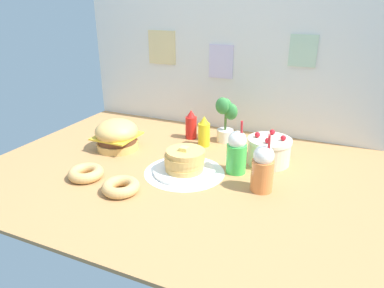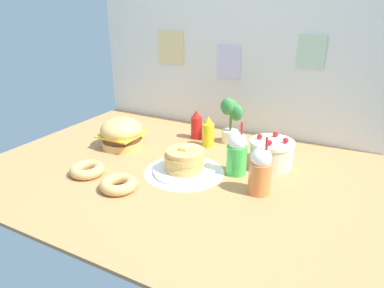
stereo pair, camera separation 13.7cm
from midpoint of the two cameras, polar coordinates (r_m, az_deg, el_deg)
ground_plane at (r=2.14m, az=-0.58°, el=-4.47°), size 2.33×1.71×0.02m
back_wall at (r=2.73m, az=8.17°, el=12.39°), size 2.33×0.04×0.99m
doily_mat at (r=2.10m, az=0.61°, el=-4.56°), size 0.48×0.48×0.00m
burger at (r=2.47m, az=-9.75°, el=1.70°), size 0.29×0.29×0.21m
pancake_stack at (r=2.08m, az=0.64°, el=-3.01°), size 0.37×0.37×0.16m
layer_cake at (r=2.22m, az=14.45°, el=-1.44°), size 0.27×0.27×0.20m
ketchup_bottle at (r=2.59m, az=2.26°, el=3.04°), size 0.08×0.08×0.22m
mustard_bottle at (r=2.45m, az=4.32°, el=1.84°), size 0.08×0.08×0.22m
cream_soda_cup at (r=2.06m, az=9.16°, el=-1.56°), size 0.12×0.12×0.33m
orange_float_cup at (r=1.88m, az=13.06°, el=-4.29°), size 0.12×0.12×0.33m
donut_pink_glaze at (r=2.14m, az=-14.84°, el=-4.02°), size 0.20×0.20×0.06m
donut_chocolate at (r=1.94m, az=-9.81°, el=-6.44°), size 0.20×0.20×0.06m
potted_plant at (r=2.51m, az=7.89°, el=4.08°), size 0.15×0.13×0.33m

